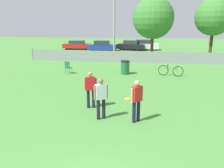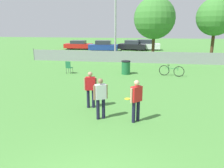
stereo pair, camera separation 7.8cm
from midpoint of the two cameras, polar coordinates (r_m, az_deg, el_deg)
fence_backline at (r=21.31m, az=6.19°, el=7.01°), size 21.03×0.07×1.21m
light_pole at (r=23.03m, az=1.00°, el=20.46°), size 0.90×0.36×9.77m
tree_near_pole at (r=24.38m, az=11.14°, el=16.50°), size 4.35×4.35×6.41m
tree_far_right at (r=25.10m, az=25.53°, el=15.56°), size 3.77×3.77×6.24m
player_defender_red at (r=9.47m, az=-5.40°, el=-0.85°), size 0.55×0.30×1.62m
player_thrower_red at (r=8.08m, az=6.63°, el=-3.72°), size 0.44×0.44×1.62m
player_receiver_white at (r=8.29m, az=-2.73°, el=-3.14°), size 0.50×0.39×1.62m
frisbee_disc at (r=10.82m, az=4.26°, el=-3.86°), size 0.30×0.30×0.03m
folding_chair_sideline at (r=16.67m, az=-11.09°, el=4.47°), size 0.46×0.46×0.93m
bicycle_sideline at (r=16.17m, az=15.41°, el=3.36°), size 1.72×0.57×0.79m
trash_bin at (r=16.21m, az=3.78°, el=4.35°), size 0.66×0.66×1.00m
parked_car_red at (r=33.72m, az=-8.70°, el=10.07°), size 4.14×1.99×1.32m
parked_car_blue at (r=31.04m, az=-2.21°, el=9.88°), size 4.13×1.90×1.47m
parked_car_dark at (r=32.30m, az=5.45°, el=10.02°), size 4.15×2.32×1.42m
parked_car_white at (r=32.77m, az=8.69°, el=10.03°), size 4.29×1.76×1.50m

